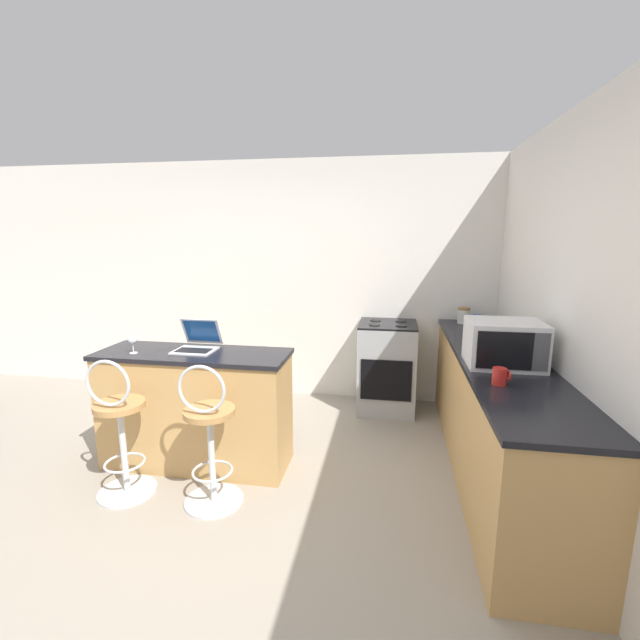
{
  "coord_description": "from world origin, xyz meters",
  "views": [
    {
      "loc": [
        1.12,
        -2.35,
        1.82
      ],
      "look_at": [
        0.46,
        1.51,
        1.03
      ],
      "focal_mm": 24.0,
      "sensor_mm": 36.0,
      "label": 1
    }
  ],
  "objects_px": {
    "stove_range": "(387,367)",
    "mug_blue": "(477,319)",
    "bar_stool_near": "(120,432)",
    "laptop": "(198,342)",
    "mug_red": "(500,376)",
    "storage_jar": "(464,315)",
    "bar_stool_far": "(210,439)",
    "wine_glass_tall": "(132,340)",
    "microwave": "(504,343)"
  },
  "relations": [
    {
      "from": "bar_stool_far",
      "to": "stove_range",
      "type": "xyz_separation_m",
      "value": [
        1.14,
        1.83,
        -0.01
      ]
    },
    {
      "from": "bar_stool_near",
      "to": "mug_red",
      "type": "xyz_separation_m",
      "value": [
        2.48,
        0.12,
        0.5
      ]
    },
    {
      "from": "mug_red",
      "to": "mug_blue",
      "type": "height_order",
      "value": "mug_red"
    },
    {
      "from": "laptop",
      "to": "stove_range",
      "type": "height_order",
      "value": "laptop"
    },
    {
      "from": "bar_stool_near",
      "to": "wine_glass_tall",
      "type": "distance_m",
      "value": 0.68
    },
    {
      "from": "stove_range",
      "to": "mug_blue",
      "type": "bearing_deg",
      "value": 9.05
    },
    {
      "from": "bar_stool_far",
      "to": "mug_red",
      "type": "relative_size",
      "value": 9.87
    },
    {
      "from": "microwave",
      "to": "mug_blue",
      "type": "xyz_separation_m",
      "value": [
        0.09,
        1.44,
        -0.11
      ]
    },
    {
      "from": "stove_range",
      "to": "wine_glass_tall",
      "type": "bearing_deg",
      "value": -142.57
    },
    {
      "from": "bar_stool_far",
      "to": "microwave",
      "type": "height_order",
      "value": "microwave"
    },
    {
      "from": "stove_range",
      "to": "bar_stool_near",
      "type": "bearing_deg",
      "value": -134.45
    },
    {
      "from": "storage_jar",
      "to": "mug_blue",
      "type": "relative_size",
      "value": 1.61
    },
    {
      "from": "laptop",
      "to": "bar_stool_near",
      "type": "bearing_deg",
      "value": -120.07
    },
    {
      "from": "laptop",
      "to": "mug_blue",
      "type": "distance_m",
      "value": 2.74
    },
    {
      "from": "bar_stool_far",
      "to": "wine_glass_tall",
      "type": "xyz_separation_m",
      "value": [
        -0.76,
        0.38,
        0.55
      ]
    },
    {
      "from": "microwave",
      "to": "storage_jar",
      "type": "height_order",
      "value": "microwave"
    },
    {
      "from": "mug_red",
      "to": "storage_jar",
      "type": "xyz_separation_m",
      "value": [
        0.07,
        1.84,
        0.03
      ]
    },
    {
      "from": "stove_range",
      "to": "storage_jar",
      "type": "relative_size",
      "value": 5.82
    },
    {
      "from": "bar_stool_far",
      "to": "stove_range",
      "type": "distance_m",
      "value": 2.16
    },
    {
      "from": "bar_stool_near",
      "to": "mug_red",
      "type": "height_order",
      "value": "mug_red"
    },
    {
      "from": "mug_red",
      "to": "storage_jar",
      "type": "distance_m",
      "value": 1.84
    },
    {
      "from": "storage_jar",
      "to": "mug_blue",
      "type": "distance_m",
      "value": 0.14
    },
    {
      "from": "stove_range",
      "to": "mug_blue",
      "type": "distance_m",
      "value": 1.04
    },
    {
      "from": "laptop",
      "to": "storage_jar",
      "type": "height_order",
      "value": "laptop"
    },
    {
      "from": "stove_range",
      "to": "mug_blue",
      "type": "xyz_separation_m",
      "value": [
        0.89,
        0.14,
        0.51
      ]
    },
    {
      "from": "stove_range",
      "to": "microwave",
      "type": "bearing_deg",
      "value": -58.44
    },
    {
      "from": "bar_stool_near",
      "to": "storage_jar",
      "type": "relative_size",
      "value": 6.31
    },
    {
      "from": "bar_stool_far",
      "to": "mug_blue",
      "type": "bearing_deg",
      "value": 44.17
    },
    {
      "from": "laptop",
      "to": "stove_range",
      "type": "xyz_separation_m",
      "value": [
        1.46,
        1.26,
        -0.52
      ]
    },
    {
      "from": "bar_stool_near",
      "to": "mug_blue",
      "type": "bearing_deg",
      "value": 36.29
    },
    {
      "from": "bar_stool_near",
      "to": "wine_glass_tall",
      "type": "relative_size",
      "value": 7.11
    },
    {
      "from": "bar_stool_near",
      "to": "mug_red",
      "type": "distance_m",
      "value": 2.53
    },
    {
      "from": "laptop",
      "to": "microwave",
      "type": "xyz_separation_m",
      "value": [
        2.26,
        -0.04,
        0.1
      ]
    },
    {
      "from": "wine_glass_tall",
      "to": "mug_red",
      "type": "bearing_deg",
      "value": -5.77
    },
    {
      "from": "laptop",
      "to": "mug_blue",
      "type": "bearing_deg",
      "value": 30.71
    },
    {
      "from": "microwave",
      "to": "stove_range",
      "type": "xyz_separation_m",
      "value": [
        -0.8,
        1.3,
        -0.62
      ]
    },
    {
      "from": "stove_range",
      "to": "mug_red",
      "type": "xyz_separation_m",
      "value": [
        0.69,
        -1.71,
        0.52
      ]
    },
    {
      "from": "wine_glass_tall",
      "to": "bar_stool_near",
      "type": "bearing_deg",
      "value": -75.3
    },
    {
      "from": "bar_stool_near",
      "to": "laptop",
      "type": "height_order",
      "value": "laptop"
    },
    {
      "from": "laptop",
      "to": "wine_glass_tall",
      "type": "height_order",
      "value": "laptop"
    },
    {
      "from": "bar_stool_near",
      "to": "laptop",
      "type": "bearing_deg",
      "value": 59.93
    },
    {
      "from": "bar_stool_near",
      "to": "mug_red",
      "type": "relative_size",
      "value": 9.87
    },
    {
      "from": "stove_range",
      "to": "storage_jar",
      "type": "bearing_deg",
      "value": 9.48
    },
    {
      "from": "microwave",
      "to": "mug_red",
      "type": "height_order",
      "value": "microwave"
    },
    {
      "from": "stove_range",
      "to": "laptop",
      "type": "bearing_deg",
      "value": -139.35
    },
    {
      "from": "bar_stool_near",
      "to": "laptop",
      "type": "relative_size",
      "value": 3.13
    },
    {
      "from": "bar_stool_near",
      "to": "storage_jar",
      "type": "distance_m",
      "value": 3.26
    },
    {
      "from": "bar_stool_far",
      "to": "stove_range",
      "type": "height_order",
      "value": "bar_stool_far"
    },
    {
      "from": "laptop",
      "to": "wine_glass_tall",
      "type": "bearing_deg",
      "value": -155.82
    },
    {
      "from": "laptop",
      "to": "storage_jar",
      "type": "bearing_deg",
      "value": 31.95
    }
  ]
}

